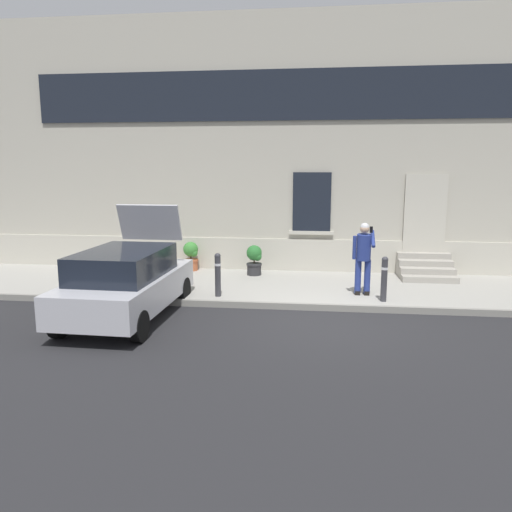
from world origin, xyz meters
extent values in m
plane|color=#232326|center=(0.00, 0.00, 0.00)|extent=(80.00, 80.00, 0.00)
cube|color=#99968E|center=(0.00, 2.80, 0.07)|extent=(24.00, 3.60, 0.15)
cube|color=gray|center=(0.00, 0.94, 0.07)|extent=(24.00, 0.12, 0.15)
cube|color=#B2AD9E|center=(0.00, 5.30, 3.75)|extent=(24.00, 1.40, 7.50)
cube|color=#BCB7A8|center=(0.00, 4.58, 0.55)|extent=(24.00, 0.08, 1.10)
cube|color=maroon|center=(2.93, 4.57, 1.84)|extent=(1.00, 0.08, 2.10)
cube|color=#BCB7A8|center=(2.93, 4.55, 1.89)|extent=(1.16, 0.06, 2.24)
cube|color=black|center=(-0.27, 4.57, 2.20)|extent=(1.10, 0.06, 1.70)
cube|color=#BCB7A8|center=(-0.27, 4.54, 1.30)|extent=(1.30, 0.12, 0.10)
cube|color=black|center=(0.00, 4.57, 5.20)|extent=(16.80, 0.06, 1.40)
cube|color=#9E998E|center=(2.93, 3.48, 0.23)|extent=(1.47, 0.32, 0.16)
cube|color=#9E998E|center=(2.93, 3.80, 0.31)|extent=(1.47, 0.32, 0.32)
cube|color=#9E998E|center=(2.93, 4.12, 0.39)|extent=(1.47, 0.32, 0.48)
cube|color=#9E998E|center=(2.93, 4.44, 0.47)|extent=(1.47, 0.32, 0.64)
cube|color=#B7B7BF|center=(-4.10, -0.12, 0.62)|extent=(1.87, 4.05, 0.64)
cube|color=black|center=(-4.10, -0.27, 1.22)|extent=(1.61, 2.45, 0.56)
cube|color=black|center=(-4.03, 1.90, 0.40)|extent=(1.66, 0.15, 0.20)
cube|color=yellow|center=(-4.03, 1.90, 0.58)|extent=(0.52, 0.04, 0.12)
cube|color=#B21414|center=(-4.79, 1.92, 0.84)|extent=(0.16, 0.04, 0.18)
cube|color=#B21414|center=(-3.28, 1.87, 0.84)|extent=(0.16, 0.04, 0.18)
cube|color=#B7B7BF|center=(-4.06, 1.34, 1.90)|extent=(1.50, 0.41, 0.87)
cylinder|color=black|center=(-4.93, -1.49, 0.30)|extent=(0.22, 0.61, 0.60)
cylinder|color=black|center=(-3.34, -1.54, 0.30)|extent=(0.22, 0.61, 0.60)
cylinder|color=black|center=(-4.85, 1.31, 0.30)|extent=(0.22, 0.61, 0.60)
cylinder|color=black|center=(-3.26, 1.26, 0.30)|extent=(0.22, 0.61, 0.60)
cylinder|color=#333338|center=(1.43, 1.35, 0.62)|extent=(0.14, 0.14, 0.95)
sphere|color=#333338|center=(1.43, 1.35, 1.12)|extent=(0.15, 0.15, 0.15)
cylinder|color=silver|center=(1.43, 1.35, 0.92)|extent=(0.15, 0.15, 0.06)
cylinder|color=#333338|center=(-2.43, 1.35, 0.62)|extent=(0.14, 0.14, 0.95)
sphere|color=#333338|center=(-2.43, 1.35, 1.12)|extent=(0.15, 0.15, 0.15)
cylinder|color=silver|center=(-2.43, 1.35, 0.92)|extent=(0.15, 0.15, 0.06)
cylinder|color=navy|center=(0.89, 1.90, 0.60)|extent=(0.15, 0.15, 0.82)
cube|color=black|center=(0.89, 1.96, 0.20)|extent=(0.12, 0.28, 0.10)
cylinder|color=navy|center=(1.11, 1.90, 0.60)|extent=(0.15, 0.15, 0.82)
cube|color=black|center=(1.11, 1.96, 0.20)|extent=(0.12, 0.28, 0.10)
cylinder|color=navy|center=(1.00, 1.87, 1.32)|extent=(0.34, 0.39, 0.64)
sphere|color=tan|center=(1.00, 1.84, 1.77)|extent=(0.22, 0.22, 0.22)
sphere|color=silver|center=(1.00, 1.84, 1.80)|extent=(0.21, 0.21, 0.21)
cylinder|color=navy|center=(0.78, 1.85, 1.31)|extent=(0.09, 0.13, 0.57)
cylinder|color=navy|center=(1.20, 1.85, 1.53)|extent=(0.09, 0.44, 0.39)
cube|color=black|center=(1.15, 1.82, 1.75)|extent=(0.07, 0.02, 0.15)
cylinder|color=#B25B38|center=(-3.82, 4.24, 0.32)|extent=(0.40, 0.40, 0.34)
cylinder|color=#B25B38|center=(-3.82, 4.24, 0.46)|extent=(0.44, 0.44, 0.05)
cylinder|color=#47331E|center=(-3.82, 4.24, 0.61)|extent=(0.04, 0.04, 0.24)
sphere|color=#387F33|center=(-3.82, 4.24, 0.79)|extent=(0.44, 0.44, 0.44)
sphere|color=#387F33|center=(-3.72, 4.19, 0.69)|extent=(0.24, 0.24, 0.24)
cylinder|color=#2D2D30|center=(-1.87, 3.83, 0.32)|extent=(0.40, 0.40, 0.34)
cylinder|color=#2D2D30|center=(-1.87, 3.83, 0.46)|extent=(0.44, 0.44, 0.05)
cylinder|color=#47331E|center=(-1.87, 3.83, 0.61)|extent=(0.04, 0.04, 0.24)
sphere|color=#286B2D|center=(-1.87, 3.83, 0.79)|extent=(0.44, 0.44, 0.44)
sphere|color=#286B2D|center=(-1.77, 3.78, 0.69)|extent=(0.24, 0.24, 0.24)
camera|label=1|loc=(-0.15, -10.02, 3.18)|focal=34.95mm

